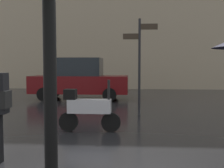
{
  "coord_description": "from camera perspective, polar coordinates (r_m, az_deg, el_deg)",
  "views": [
    {
      "loc": [
        0.73,
        -2.86,
        1.56
      ],
      "look_at": [
        0.14,
        5.11,
        1.04
      ],
      "focal_mm": 44.37,
      "sensor_mm": 36.0,
      "label": 1
    }
  ],
  "objects": [
    {
      "name": "parked_car_left",
      "position": [
        13.11,
        -6.93,
        1.11
      ],
      "size": [
        4.5,
        1.98,
        1.93
      ],
      "rotation": [
        0.0,
        0.0,
        3.34
      ],
      "color": "#590C0F",
      "rests_on": "ground"
    },
    {
      "name": "street_signpost",
      "position": [
        8.77,
        5.71,
        5.53
      ],
      "size": [
        1.08,
        0.08,
        3.03
      ],
      "color": "black",
      "rests_on": "ground"
    },
    {
      "name": "parked_scooter",
      "position": [
        6.61,
        -5.07,
        -5.0
      ],
      "size": [
        1.48,
        0.32,
        1.23
      ],
      "rotation": [
        0.0,
        0.0,
        -0.27
      ],
      "color": "black",
      "rests_on": "ground"
    }
  ]
}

